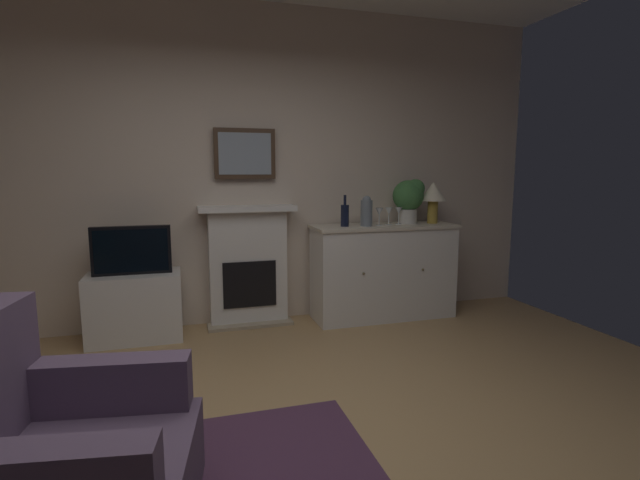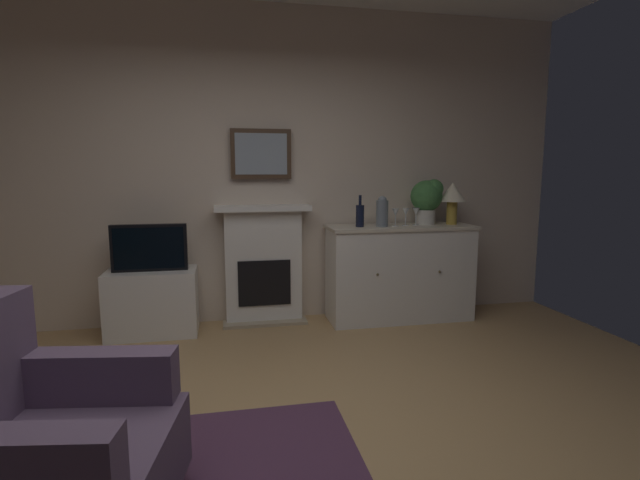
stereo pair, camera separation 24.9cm
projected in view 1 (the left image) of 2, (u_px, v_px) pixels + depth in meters
ground_plane at (296, 470)px, 2.33m from camera, size 6.07×4.73×0.10m
wall_rear at (233, 167)px, 4.33m from camera, size 6.07×0.06×2.90m
fireplace_unit at (248, 265)px, 4.36m from camera, size 0.87×0.30×1.10m
framed_picture at (245, 154)px, 4.26m from camera, size 0.55×0.04×0.45m
sideboard_cabinet at (383, 271)px, 4.57m from camera, size 1.38×0.49×0.90m
table_lamp at (433, 195)px, 4.61m from camera, size 0.26×0.26×0.40m
wine_bottle at (345, 215)px, 4.35m from camera, size 0.08×0.08×0.29m
wine_glass_left at (379, 213)px, 4.44m from camera, size 0.07×0.07×0.16m
wine_glass_center at (389, 212)px, 4.49m from camera, size 0.07×0.07×0.16m
wine_glass_right at (399, 212)px, 4.54m from camera, size 0.07×0.07×0.16m
vase_decorative at (366, 211)px, 4.38m from camera, size 0.11×0.11×0.28m
tv_cabinet at (135, 307)px, 3.97m from camera, size 0.75×0.42×0.57m
tv_set at (132, 250)px, 3.88m from camera, size 0.62×0.07×0.40m
potted_plant_small at (409, 197)px, 4.59m from camera, size 0.30×0.30×0.43m
armchair at (54, 466)px, 1.66m from camera, size 0.92×0.89×0.92m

